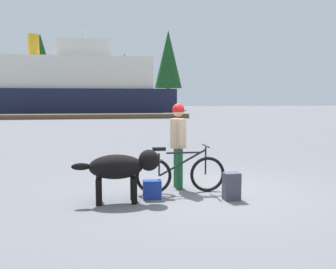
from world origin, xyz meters
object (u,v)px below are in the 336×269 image
Objects in this scene: bicycle at (180,173)px; ferry_boat at (64,88)px; handbag_pannier at (152,190)px; person_cyclist at (178,138)px; dog at (122,167)px; backpack at (232,186)px; sailboat_moored at (87,110)px.

bicycle is 0.07× the size of ferry_boat.
ferry_boat is (-5.82, 33.98, 2.53)m from bicycle.
person_cyclist is at bearing 49.48° from handbag_pannier.
dog reaches higher than handbag_pannier.
dog is 3.10× the size of backpack.
dog is at bearing 175.67° from backpack.
ferry_boat is (-4.73, 34.44, 2.29)m from dog.
handbag_pannier is at bearing -130.52° from person_cyclist.
bicycle is at bearing -80.28° from ferry_boat.
sailboat_moored reaches higher than backpack.
person_cyclist reaches higher than bicycle.
backpack is at bearing -79.18° from ferry_boat.
ferry_boat is at bearing -175.90° from sailboat_moored.
bicycle is 1.00m from backpack.
bicycle is at bearing -84.27° from sailboat_moored.
ferry_boat is at bearing 99.72° from bicycle.
backpack is 0.02× the size of ferry_boat.
bicycle is at bearing 30.26° from handbag_pannier.
dog is at bearing -86.14° from sailboat_moored.
bicycle is 0.68m from handbag_pannier.
bicycle is 34.57m from ferry_boat.
ferry_boat is at bearing 100.82° from backpack.
sailboat_moored is at bearing 4.10° from ferry_boat.
dog is (-1.12, -0.83, -0.39)m from person_cyclist.
ferry_boat is (-5.26, 34.31, 2.73)m from handbag_pannier.
handbag_pannier is 0.01× the size of ferry_boat.
handbag_pannier is (-1.35, 0.28, -0.07)m from backpack.
bicycle reaches higher than handbag_pannier.
ferry_boat is at bearing 99.88° from person_cyclist.
bicycle is 1.21m from dog.
person_cyclist is 1.45m from dog.
backpack is at bearing -37.60° from bicycle.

